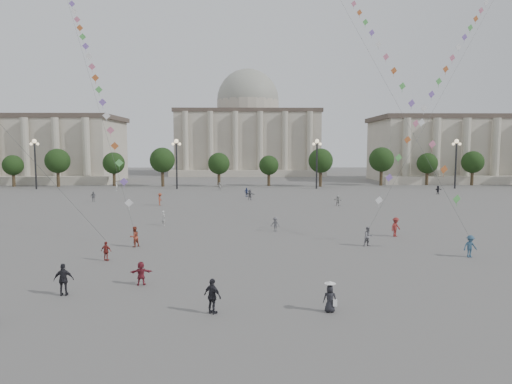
{
  "coord_description": "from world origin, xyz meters",
  "views": [
    {
      "loc": [
        0.65,
        -27.59,
        8.69
      ],
      "look_at": [
        1.18,
        12.0,
        4.89
      ],
      "focal_mm": 32.0,
      "sensor_mm": 36.0,
      "label": 1
    }
  ],
  "objects": [
    {
      "name": "hat_person",
      "position": [
        4.9,
        -4.1,
        0.8
      ],
      "size": [
        0.74,
        0.6,
        1.69
      ],
      "color": "black",
      "rests_on": "ground"
    },
    {
      "name": "person_crowd_8",
      "position": [
        15.04,
        16.63,
        0.96
      ],
      "size": [
        1.42,
        1.3,
        1.92
      ],
      "primitive_type": "imported",
      "rotation": [
        0.0,
        0.0,
        0.63
      ],
      "color": "maroon",
      "rests_on": "ground"
    },
    {
      "name": "ground",
      "position": [
        0.0,
        0.0,
        0.0
      ],
      "size": [
        360.0,
        360.0,
        0.0
      ],
      "primitive_type": "plane",
      "color": "#5D5B58",
      "rests_on": "ground"
    },
    {
      "name": "lamp_post_mid_east",
      "position": [
        15.0,
        70.0,
        7.35
      ],
      "size": [
        2.0,
        0.9,
        10.65
      ],
      "color": "#262628",
      "rests_on": "ground"
    },
    {
      "name": "kite_train_west",
      "position": [
        -19.65,
        28.71,
        22.4
      ],
      "size": [
        19.53,
        30.98,
        53.05
      ],
      "color": "#3F3F3F",
      "rests_on": "ground"
    },
    {
      "name": "person_crowd_17",
      "position": [
        -13.1,
        41.82,
        0.95
      ],
      "size": [
        0.74,
        1.25,
        1.9
      ],
      "primitive_type": "imported",
      "rotation": [
        0.0,
        0.0,
        1.54
      ],
      "color": "#994129",
      "rests_on": "ground"
    },
    {
      "name": "lamp_post_far_east",
      "position": [
        45.0,
        70.0,
        7.35
      ],
      "size": [
        2.0,
        0.9,
        10.65
      ],
      "color": "#262628",
      "rests_on": "ground"
    },
    {
      "name": "tourist_1",
      "position": [
        -1.32,
        -4.24,
        0.94
      ],
      "size": [
        1.16,
        1.03,
        1.89
      ],
      "primitive_type": "imported",
      "rotation": [
        0.0,
        0.0,
        2.51
      ],
      "color": "black",
      "rests_on": "ground"
    },
    {
      "name": "lamp_post_mid_west",
      "position": [
        -15.0,
        70.0,
        7.35
      ],
      "size": [
        2.0,
        0.9,
        10.65
      ],
      "color": "#262628",
      "rests_on": "ground"
    },
    {
      "name": "hall_central",
      "position": [
        0.0,
        129.22,
        14.23
      ],
      "size": [
        48.3,
        34.3,
        35.5
      ],
      "color": "#ACA290",
      "rests_on": "ground"
    },
    {
      "name": "kite_train_east",
      "position": [
        26.97,
        28.71,
        22.02
      ],
      "size": [
        29.9,
        30.66,
        57.37
      ],
      "color": "#3F3F3F",
      "rests_on": "ground"
    },
    {
      "name": "person_crowd_16",
      "position": [
        -24.93,
        46.67,
        0.83
      ],
      "size": [
        1.06,
        0.73,
        1.67
      ],
      "primitive_type": "imported",
      "rotation": [
        0.0,
        0.0,
        0.37
      ],
      "color": "slate",
      "rests_on": "ground"
    },
    {
      "name": "kite_train_mid",
      "position": [
        14.33,
        35.66,
        27.79
      ],
      "size": [
        8.04,
        51.68,
        71.87
      ],
      "color": "#3F3F3F",
      "rests_on": "ground"
    },
    {
      "name": "kite_flyer_0",
      "position": [
        -9.56,
        12.2,
        0.91
      ],
      "size": [
        1.1,
        1.12,
        1.83
      ],
      "primitive_type": "imported",
      "rotation": [
        0.0,
        0.0,
        3.99
      ],
      "color": "#963B28",
      "rests_on": "ground"
    },
    {
      "name": "person_crowd_13",
      "position": [
        -9.14,
        23.57,
        0.83
      ],
      "size": [
        0.69,
        0.72,
        1.65
      ],
      "primitive_type": "imported",
      "rotation": [
        0.0,
        0.0,
        2.25
      ],
      "color": "#BCBCB7",
      "rests_on": "ground"
    },
    {
      "name": "person_crowd_4",
      "position": [
        -5.65,
        66.56,
        0.84
      ],
      "size": [
        1.6,
        1.16,
        1.67
      ],
      "primitive_type": "imported",
      "rotation": [
        0.0,
        0.0,
        3.63
      ],
      "color": "#B3B4AF",
      "rests_on": "ground"
    },
    {
      "name": "person_crowd_6",
      "position": [
        3.31,
        19.62,
        0.76
      ],
      "size": [
        1.13,
        0.9,
        1.53
      ],
      "primitive_type": "imported",
      "rotation": [
        0.0,
        0.0,
        5.89
      ],
      "color": "#5A5A5F",
      "rests_on": "ground"
    },
    {
      "name": "person_crowd_0",
      "position": [
        0.03,
        54.0,
        0.82
      ],
      "size": [
        1.04,
        0.78,
        1.65
      ],
      "primitive_type": "imported",
      "rotation": [
        0.0,
        0.0,
        0.45
      ],
      "color": "navy",
      "rests_on": "ground"
    },
    {
      "name": "kite_flyer_1",
      "position": [
        18.25,
        7.97,
        0.89
      ],
      "size": [
        1.26,
        0.87,
        1.79
      ],
      "primitive_type": "imported",
      "rotation": [
        0.0,
        0.0,
        0.19
      ],
      "color": "#2D4C66",
      "rests_on": "ground"
    },
    {
      "name": "person_crowd_7",
      "position": [
        13.95,
        40.65,
        0.81
      ],
      "size": [
        1.47,
        1.33,
        1.63
      ],
      "primitive_type": "imported",
      "rotation": [
        0.0,
        0.0,
        2.46
      ],
      "color": "#B7B6B3",
      "rests_on": "ground"
    },
    {
      "name": "tourist_0",
      "position": [
        -10.49,
        7.24,
        0.76
      ],
      "size": [
        0.95,
        0.59,
        1.51
      ],
      "primitive_type": "imported",
      "rotation": [
        0.0,
        0.0,
        2.87
      ],
      "color": "maroon",
      "rests_on": "ground"
    },
    {
      "name": "person_crowd_9",
      "position": [
        36.32,
        57.89,
        0.82
      ],
      "size": [
        1.6,
        1.06,
        1.65
      ],
      "primitive_type": "imported",
      "rotation": [
        0.0,
        0.0,
        0.41
      ],
      "color": "black",
      "rests_on": "ground"
    },
    {
      "name": "tree_row",
      "position": [
        0.0,
        78.0,
        5.39
      ],
      "size": [
        137.12,
        5.12,
        8.0
      ],
      "color": "#332819",
      "rests_on": "ground"
    },
    {
      "name": "person_crowd_12",
      "position": [
        0.65,
        48.75,
        0.89
      ],
      "size": [
        1.73,
        0.96,
        1.78
      ],
      "primitive_type": "imported",
      "rotation": [
        0.0,
        0.0,
        2.86
      ],
      "color": "slate",
      "rests_on": "ground"
    },
    {
      "name": "kite_flyer_2",
      "position": [
        11.18,
        12.23,
        0.87
      ],
      "size": [
        1.02,
        0.91,
        1.74
      ],
      "primitive_type": "imported",
      "rotation": [
        0.0,
        0.0,
        0.35
      ],
      "color": "slate",
      "rests_on": "ground"
    },
    {
      "name": "person_crowd_10",
      "position": [
        -26.72,
        65.94,
        0.86
      ],
      "size": [
        0.43,
        0.64,
        1.72
      ],
      "primitive_type": "imported",
      "rotation": [
        0.0,
        0.0,
        1.6
      ],
      "color": "beige",
      "rests_on": "ground"
    },
    {
      "name": "lamp_post_far_west",
      "position": [
        -45.0,
        70.0,
        7.35
      ],
      "size": [
        2.0,
        0.9,
        10.65
      ],
      "color": "#262628",
      "rests_on": "ground"
    },
    {
      "name": "tourist_2",
      "position": [
        -6.3,
        0.9,
        0.76
      ],
      "size": [
        1.46,
        0.65,
        1.52
      ],
      "primitive_type": "imported",
      "rotation": [
        0.0,
        0.0,
        3.29
      ],
      "color": "maroon",
      "rests_on": "ground"
    },
    {
      "name": "tourist_4",
      "position": [
        -10.37,
        -1.14,
        0.96
      ],
      "size": [
        1.19,
        0.65,
        1.92
      ],
      "primitive_type": "imported",
      "rotation": [
        0.0,
        0.0,
        3.3
      ],
      "color": "black",
      "rests_on": "ground"
    }
  ]
}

